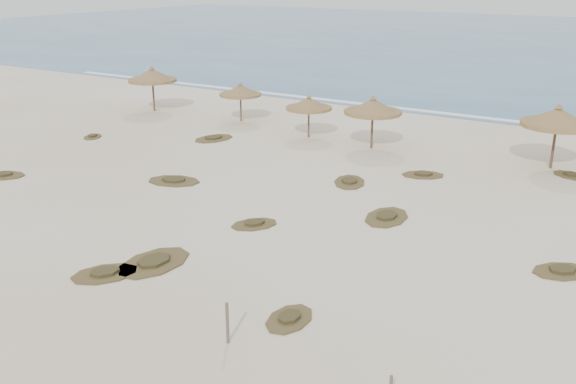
% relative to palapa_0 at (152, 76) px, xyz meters
% --- Properties ---
extents(ground, '(160.00, 160.00, 0.00)m').
position_rel_palapa_0_xyz_m(ground, '(18.02, -16.72, -2.32)').
color(ground, beige).
rests_on(ground, ground).
extents(foam_line, '(70.00, 0.60, 0.01)m').
position_rel_palapa_0_xyz_m(foam_line, '(18.02, 9.28, -2.31)').
color(foam_line, white).
rests_on(foam_line, ground).
extents(palapa_0, '(4.02, 4.02, 2.99)m').
position_rel_palapa_0_xyz_m(palapa_0, '(0.00, 0.00, 0.00)').
color(palapa_0, '#4F3728').
rests_on(palapa_0, ground).
extents(palapa_1, '(2.62, 2.62, 2.42)m').
position_rel_palapa_0_xyz_m(palapa_1, '(6.68, 0.56, -0.44)').
color(palapa_1, '#4F3728').
rests_on(palapa_1, ground).
extents(palapa_2, '(3.15, 3.15, 2.41)m').
position_rel_palapa_0_xyz_m(palapa_2, '(12.25, -0.73, -0.44)').
color(palapa_2, '#4F3728').
rests_on(palapa_2, ground).
extents(palapa_3, '(3.46, 3.46, 2.82)m').
position_rel_palapa_0_xyz_m(palapa_3, '(16.25, -1.04, -0.13)').
color(palapa_3, '#4F3728').
rests_on(palapa_3, ground).
extents(palapa_4, '(4.01, 4.01, 3.11)m').
position_rel_palapa_0_xyz_m(palapa_4, '(25.02, 0.12, 0.10)').
color(palapa_4, '#4F3728').
rests_on(palapa_4, ground).
extents(fence_post_near, '(0.11, 0.11, 1.14)m').
position_rel_palapa_0_xyz_m(fence_post_near, '(20.96, -20.02, -1.75)').
color(fence_post_near, brown).
rests_on(fence_post_near, ground).
extents(scrub_0, '(2.43, 2.11, 0.16)m').
position_rel_palapa_0_xyz_m(scrub_0, '(3.92, -14.30, -2.27)').
color(scrub_0, brown).
rests_on(scrub_0, ground).
extents(scrub_1, '(2.75, 2.19, 0.16)m').
position_rel_palapa_0_xyz_m(scrub_1, '(11.12, -10.82, -2.27)').
color(scrub_1, brown).
rests_on(scrub_1, ground).
extents(scrub_2, '(1.96, 2.10, 0.16)m').
position_rel_palapa_0_xyz_m(scrub_2, '(17.07, -13.17, -2.27)').
color(scrub_2, brown).
rests_on(scrub_2, ground).
extents(scrub_3, '(1.60, 2.39, 0.16)m').
position_rel_palapa_0_xyz_m(scrub_3, '(20.95, -9.95, -2.27)').
color(scrub_3, brown).
rests_on(scrub_3, ground).
extents(scrub_4, '(2.28, 2.21, 0.16)m').
position_rel_palapa_0_xyz_m(scrub_4, '(27.47, -11.36, -2.27)').
color(scrub_4, brown).
rests_on(scrub_4, ground).
extents(scrub_6, '(2.11, 2.69, 0.16)m').
position_rel_palapa_0_xyz_m(scrub_6, '(7.99, -3.90, -2.27)').
color(scrub_6, brown).
rests_on(scrub_6, ground).
extents(scrub_7, '(2.29, 2.02, 0.16)m').
position_rel_palapa_0_xyz_m(scrub_7, '(20.27, -4.17, -2.27)').
color(scrub_7, brown).
rests_on(scrub_7, ground).
extents(scrub_8, '(1.49, 1.68, 0.16)m').
position_rel_palapa_0_xyz_m(scrub_8, '(1.95, -7.15, -2.27)').
color(scrub_8, brown).
rests_on(scrub_8, ground).
extents(scrub_9, '(1.94, 2.81, 0.16)m').
position_rel_palapa_0_xyz_m(scrub_9, '(16.17, -17.55, -2.27)').
color(scrub_9, brown).
rests_on(scrub_9, ground).
extents(scrub_10, '(2.05, 1.76, 0.16)m').
position_rel_palapa_0_xyz_m(scrub_10, '(26.07, -0.72, -2.27)').
color(scrub_10, brown).
rests_on(scrub_10, ground).
extents(scrub_11, '(2.29, 2.46, 0.16)m').
position_rel_palapa_0_xyz_m(scrub_11, '(15.42, -18.95, -2.27)').
color(scrub_11, brown).
rests_on(scrub_11, ground).
extents(scrub_12, '(1.14, 1.73, 0.16)m').
position_rel_palapa_0_xyz_m(scrub_12, '(21.71, -18.27, -2.27)').
color(scrub_12, brown).
rests_on(scrub_12, ground).
extents(scrub_13, '(2.06, 2.46, 0.16)m').
position_rel_palapa_0_xyz_m(scrub_13, '(17.86, -6.87, -2.27)').
color(scrub_13, brown).
rests_on(scrub_13, ground).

